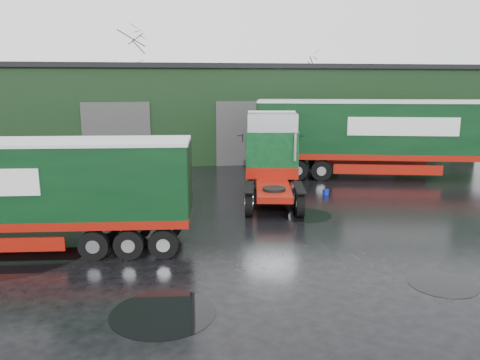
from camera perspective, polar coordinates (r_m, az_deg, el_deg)
name	(u,v)px	position (r m, az deg, el deg)	size (l,w,h in m)	color
ground	(263,237)	(16.07, 2.85, -6.95)	(100.00, 100.00, 0.00)	black
warehouse	(233,109)	(35.31, -0.80, 8.61)	(32.40, 12.40, 6.30)	black
hero_tractor	(273,159)	(20.17, 4.04, 2.54)	(2.62, 6.18, 3.84)	#0A3E1A
trailer_left	(8,196)	(15.98, -26.46, -1.80)	(2.31, 11.27, 3.50)	silver
lorry_right	(372,139)	(26.56, 15.84, 4.83)	(2.80, 16.19, 4.25)	silver
wash_bucket	(326,192)	(22.17, 10.40, -1.48)	(0.28, 0.28, 0.26)	#081FBE
tree_back_a	(131,86)	(44.94, -13.12, 11.04)	(4.40, 4.40, 9.50)	black
tree_back_b	(299,97)	(46.80, 7.20, 10.05)	(4.40, 4.40, 7.50)	black
puddle_0	(163,313)	(11.25, -9.35, -15.72)	(2.44, 2.44, 0.01)	black
puddle_1	(306,215)	(18.77, 8.02, -4.25)	(2.04, 2.04, 0.01)	black
puddle_2	(10,249)	(16.59, -26.20, -7.58)	(5.14, 5.14, 0.01)	black
puddle_3	(442,284)	(13.61, 23.44, -11.53)	(1.77, 1.77, 0.01)	black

